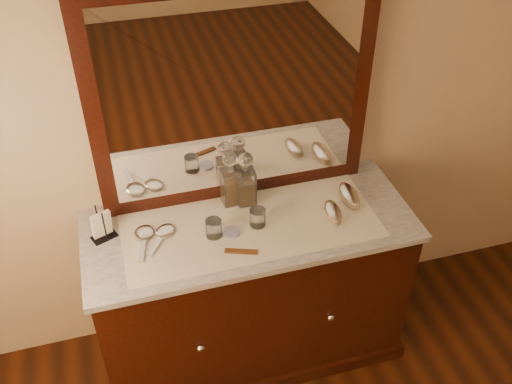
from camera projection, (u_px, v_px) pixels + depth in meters
dresser_cabinet at (250, 291)px, 2.77m from camera, size 1.40×0.55×0.82m
dresser_plinth at (251, 339)px, 3.01m from camera, size 1.46×0.59×0.08m
knob_left at (201, 348)px, 2.47m from camera, size 0.04×0.04×0.04m
knob_right at (331, 317)px, 2.60m from camera, size 0.04×0.04×0.04m
marble_top at (250, 226)px, 2.51m from camera, size 1.44×0.59×0.03m
mirror_frame at (233, 95)px, 2.37m from camera, size 1.20×0.08×1.00m
mirror_glass at (235, 99)px, 2.35m from camera, size 1.06×0.01×0.86m
lace_runner at (251, 226)px, 2.48m from camera, size 1.10×0.45×0.00m
pin_dish at (231, 232)px, 2.44m from camera, size 0.09×0.09×0.01m
comb at (241, 251)px, 2.35m from camera, size 0.14×0.07×0.01m
napkin_rack at (102, 226)px, 2.39m from camera, size 0.12×0.10×0.15m
decanter_left at (231, 183)px, 2.55m from camera, size 0.09×0.09×0.27m
decanter_right at (246, 184)px, 2.55m from camera, size 0.08×0.08×0.27m
brush_near at (333, 212)px, 2.52m from camera, size 0.09×0.16×0.04m
brush_far at (349, 196)px, 2.61m from camera, size 0.08×0.17×0.05m
hand_mirror_outer at (144, 236)px, 2.42m from camera, size 0.11×0.23×0.02m
hand_mirror_inner at (164, 234)px, 2.43m from camera, size 0.16×0.20×0.02m
tumblers at (236, 223)px, 2.44m from camera, size 0.27×0.09×0.08m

